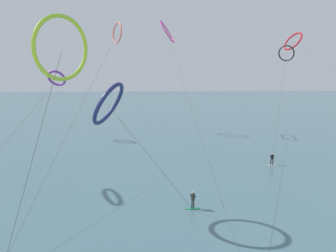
{
  "coord_description": "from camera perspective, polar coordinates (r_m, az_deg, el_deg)",
  "views": [
    {
      "loc": [
        -1.1,
        -4.02,
        12.28
      ],
      "look_at": [
        0.0,
        21.58,
        7.61
      ],
      "focal_mm": 30.19,
      "sensor_mm": 36.0,
      "label": 1
    }
  ],
  "objects": [
    {
      "name": "kite_magenta",
      "position": [
        61.67,
        -0.16,
        18.45
      ],
      "size": [
        4.9,
        51.87,
        23.33
      ],
      "rotation": [
        0.0,
        0.0,
        1.33
      ],
      "color": "#CC288E",
      "rests_on": "ground"
    },
    {
      "name": "surfer_ivory",
      "position": [
        41.25,
        20.25,
        -6.45
      ],
      "size": [
        1.4,
        0.64,
        1.7
      ],
      "rotation": [
        0.0,
        0.0,
        5.98
      ],
      "color": "silver",
      "rests_on": "ground"
    },
    {
      "name": "kite_navy",
      "position": [
        24.02,
        -11.89,
        4.38
      ],
      "size": [
        8.92,
        4.56,
        11.74
      ],
      "rotation": [
        0.0,
        0.0,
        4.46
      ],
      "color": "navy",
      "rests_on": "ground"
    },
    {
      "name": "kite_coral",
      "position": [
        64.4,
        -10.24,
        17.98
      ],
      "size": [
        2.99,
        51.09,
        23.31
      ],
      "rotation": [
        0.0,
        0.0,
        5.26
      ],
      "color": "#EA7260",
      "rests_on": "ground"
    },
    {
      "name": "kite_crimson",
      "position": [
        70.43,
        23.94,
        15.36
      ],
      "size": [
        4.01,
        54.46,
        21.6
      ],
      "rotation": [
        0.0,
        0.0,
        4.97
      ],
      "color": "red",
      "rests_on": "ground"
    },
    {
      "name": "kite_lime",
      "position": [
        19.01,
        -20.66,
        14.4
      ],
      "size": [
        3.43,
        9.66,
        15.86
      ],
      "rotation": [
        0.0,
        0.0,
        4.11
      ],
      "color": "#8CC62D",
      "rests_on": "ground"
    },
    {
      "name": "sea_water",
      "position": [
        111.28,
        -1.89,
        4.03
      ],
      "size": [
        400.0,
        200.0,
        0.08
      ],
      "primitive_type": "cube",
      "color": "#476B75",
      "rests_on": "ground"
    },
    {
      "name": "surfer_emerald",
      "position": [
        26.94,
        5.05,
        -14.88
      ],
      "size": [
        1.4,
        0.73,
        1.7
      ],
      "rotation": [
        0.0,
        0.0,
        3.99
      ],
      "color": "#199351",
      "rests_on": "ground"
    },
    {
      "name": "kite_violet",
      "position": [
        58.47,
        -21.57,
        8.94
      ],
      "size": [
        3.84,
        27.63,
        13.19
      ],
      "rotation": [
        0.0,
        0.0,
        3.0
      ],
      "color": "purple",
      "rests_on": "ground"
    },
    {
      "name": "kite_charcoal",
      "position": [
        62.72,
        22.78,
        13.36
      ],
      "size": [
        11.89,
        22.12,
        18.08
      ],
      "rotation": [
        0.0,
        0.0,
        2.37
      ],
      "color": "black",
      "rests_on": "ground"
    }
  ]
}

